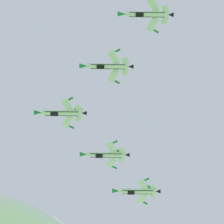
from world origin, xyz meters
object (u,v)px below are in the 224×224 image
at_px(fighter_jet_right_wing, 105,155).
at_px(fighter_jet_right_outer, 137,191).
at_px(fighter_jet_left_outer, 146,14).
at_px(fighter_jet_lead, 61,113).
at_px(fighter_jet_left_wing, 107,66).

height_order(fighter_jet_right_wing, fighter_jet_right_outer, fighter_jet_right_wing).
relative_size(fighter_jet_left_outer, fighter_jet_right_outer, 1.00).
xyz_separation_m(fighter_jet_right_wing, fighter_jet_left_outer, (-20.53, -40.50, 0.66)).
relative_size(fighter_jet_lead, fighter_jet_left_wing, 1.00).
bearing_deg(fighter_jet_right_wing, fighter_jet_lead, 137.59).
height_order(fighter_jet_right_wing, fighter_jet_left_outer, fighter_jet_left_outer).
xyz_separation_m(fighter_jet_lead, fighter_jet_left_wing, (0.94, -19.81, 1.43)).
bearing_deg(fighter_jet_left_wing, fighter_jet_right_outer, -13.64).
distance_m(fighter_jet_lead, fighter_jet_left_wing, 19.89).
height_order(fighter_jet_lead, fighter_jet_left_outer, fighter_jet_left_outer).
bearing_deg(fighter_jet_right_wing, fighter_jet_right_outer, -39.17).
distance_m(fighter_jet_lead, fighter_jet_right_wing, 20.07).
xyz_separation_m(fighter_jet_left_outer, fighter_jet_right_outer, (36.89, 43.24, -1.25)).
relative_size(fighter_jet_lead, fighter_jet_left_outer, 1.00).
relative_size(fighter_jet_left_wing, fighter_jet_left_outer, 1.00).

